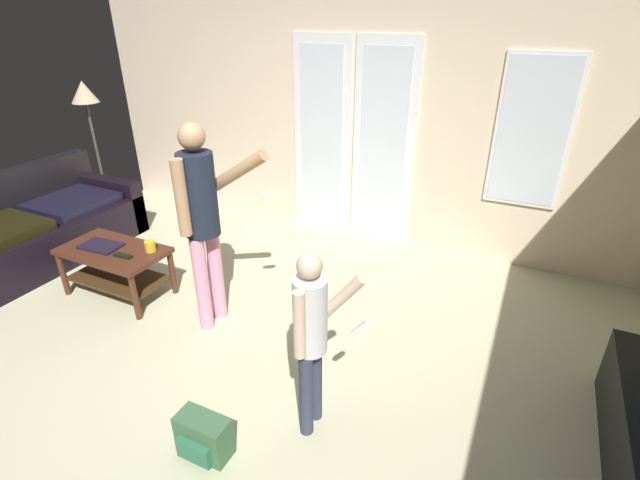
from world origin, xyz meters
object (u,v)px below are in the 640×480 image
person_adult (202,212)px  coffee_table (115,261)px  backpack (203,437)px  leather_couch (36,231)px  cup_near_edge (150,246)px  tv_remote_black (123,256)px  person_child (312,331)px  floor_lamp (86,103)px  laptop_closed (101,246)px

person_adult → coffee_table: bearing=-178.3°
backpack → leather_couch: bearing=158.8°
cup_near_edge → tv_remote_black: bearing=-126.7°
leather_couch → person_child: size_ratio=1.65×
cup_near_edge → person_adult: bearing=-7.0°
leather_couch → floor_lamp: floor_lamp is taller
person_child → laptop_closed: 2.37m
laptop_closed → leather_couch: bearing=167.4°
backpack → cup_near_edge: 1.83m
floor_lamp → laptop_closed: size_ratio=4.58×
backpack → laptop_closed: size_ratio=0.89×
floor_lamp → tv_remote_black: 2.39m
coffee_table → tv_remote_black: 0.24m
person_adult → tv_remote_black: (-0.81, -0.09, -0.51)m
laptop_closed → tv_remote_black: bearing=-13.3°
coffee_table → backpack: size_ratio=2.98×
laptop_closed → tv_remote_black: 0.31m
leather_couch → coffee_table: (1.26, -0.15, 0.03)m
backpack → tv_remote_black: 1.83m
floor_lamp → cup_near_edge: size_ratio=16.98×
person_adult → backpack: size_ratio=5.23×
coffee_table → person_child: size_ratio=0.78×
person_child → floor_lamp: size_ratio=0.75×
person_child → cup_near_edge: person_child is taller
person_child → cup_near_edge: 1.99m
coffee_table → laptop_closed: laptop_closed is taller
floor_lamp → cup_near_edge: 2.39m
person_child → cup_near_edge: size_ratio=12.67×
coffee_table → person_adult: person_adult is taller
person_child → tv_remote_black: bearing=166.0°
person_child → backpack: 0.86m
cup_near_edge → floor_lamp: bearing=148.3°
person_child → person_adult: bearing=153.3°
person_adult → laptop_closed: size_ratio=4.66×
laptop_closed → backpack: bearing=-32.9°
leather_couch → person_adult: person_adult is taller
leather_couch → laptop_closed: leather_couch is taller
laptop_closed → coffee_table: bearing=4.3°
coffee_table → floor_lamp: 2.27m
tv_remote_black → person_adult: bearing=2.4°
person_child → tv_remote_black: (-1.99, 0.50, -0.25)m
leather_couch → person_adult: 2.37m
tv_remote_black → leather_couch: bearing=167.5°
coffee_table → person_child: (2.18, -0.56, 0.38)m
person_child → tv_remote_black: person_child is taller
floor_lamp → tv_remote_black: floor_lamp is taller
coffee_table → laptop_closed: bearing=-171.2°
coffee_table → backpack: (1.72, -1.01, -0.20)m
laptop_closed → person_adult: bearing=-2.1°
backpack → cup_near_edge: cup_near_edge is taller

